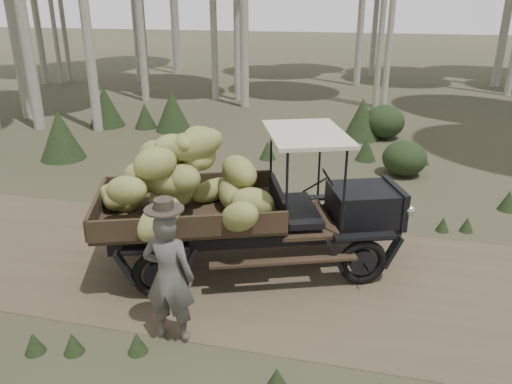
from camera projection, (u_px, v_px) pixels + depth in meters
ground at (327, 281)px, 8.14m from camera, size 120.00×120.00×0.00m
dirt_track at (327, 281)px, 8.14m from camera, size 70.00×4.00×0.01m
banana_truck at (219, 189)px, 7.99m from camera, size 5.30×3.51×2.56m
farmer at (169, 276)px, 6.45m from camera, size 0.69×0.51×2.03m
undergrowth at (357, 233)px, 8.47m from camera, size 22.78×20.45×1.39m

